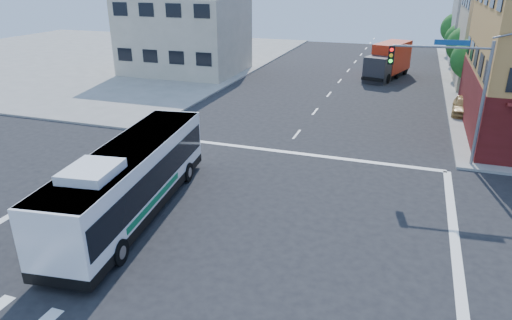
% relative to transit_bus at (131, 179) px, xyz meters
% --- Properties ---
extents(ground, '(120.00, 120.00, 0.00)m').
position_rel_transit_bus_xyz_m(ground, '(4.25, 0.30, -1.73)').
color(ground, black).
rests_on(ground, ground).
extents(sidewalk_nw, '(50.00, 50.00, 0.15)m').
position_rel_transit_bus_xyz_m(sidewalk_nw, '(-30.75, 35.30, -1.66)').
color(sidewalk_nw, gray).
rests_on(sidewalk_nw, ground).
extents(building_east_far, '(12.06, 10.06, 10.00)m').
position_rel_transit_bus_xyz_m(building_east_far, '(21.23, 48.28, 3.28)').
color(building_east_far, '#A0A09B').
rests_on(building_east_far, ground).
extents(building_west, '(12.06, 10.06, 8.00)m').
position_rel_transit_bus_xyz_m(building_west, '(-12.77, 30.28, 2.28)').
color(building_west, beige).
rests_on(building_west, ground).
extents(signal_mast_ne, '(7.91, 1.13, 8.07)m').
position_rel_transit_bus_xyz_m(signal_mast_ne, '(13.33, 10.92, 3.25)').
color(signal_mast_ne, gray).
rests_on(signal_mast_ne, ground).
extents(street_tree_a, '(3.60, 3.60, 5.53)m').
position_rel_transit_bus_xyz_m(street_tree_a, '(16.15, 28.22, 1.86)').
color(street_tree_a, '#322112').
rests_on(street_tree_a, ground).
extents(street_tree_b, '(3.80, 3.80, 5.79)m').
position_rel_transit_bus_xyz_m(street_tree_b, '(16.15, 36.22, 2.02)').
color(street_tree_b, '#322112').
rests_on(street_tree_b, ground).
extents(street_tree_c, '(3.40, 3.40, 5.29)m').
position_rel_transit_bus_xyz_m(street_tree_c, '(16.15, 44.22, 1.73)').
color(street_tree_c, '#322112').
rests_on(street_tree_c, ground).
extents(street_tree_d, '(4.00, 4.00, 6.03)m').
position_rel_transit_bus_xyz_m(street_tree_d, '(16.15, 52.22, 2.15)').
color(street_tree_d, '#322112').
rests_on(street_tree_d, ground).
extents(transit_bus, '(4.10, 12.18, 3.54)m').
position_rel_transit_bus_xyz_m(transit_bus, '(0.00, 0.00, 0.00)').
color(transit_bus, black).
rests_on(transit_bus, ground).
extents(box_truck, '(4.45, 8.28, 3.58)m').
position_rel_transit_bus_xyz_m(box_truck, '(8.68, 34.54, 0.01)').
color(box_truck, '#25262A').
rests_on(box_truck, ground).
extents(parked_car, '(2.04, 4.37, 1.45)m').
position_rel_transit_bus_xyz_m(parked_car, '(15.38, 22.16, -1.01)').
color(parked_car, tan).
rests_on(parked_car, ground).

